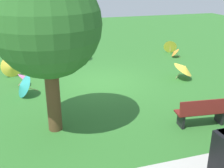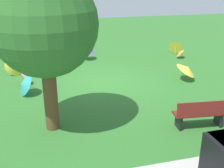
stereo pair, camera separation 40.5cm
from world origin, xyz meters
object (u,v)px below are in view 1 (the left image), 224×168
(parasol_orange_0, at_px, (175,52))
(parasol_purple_2, at_px, (54,65))
(shade_tree, at_px, (47,25))
(parasol_yellow_1, at_px, (184,68))
(parasol_yellow_0, at_px, (170,46))
(parasol_purple_1, at_px, (83,50))
(parasol_teal_0, at_px, (22,86))
(park_bench, at_px, (202,112))
(parasol_yellow_3, at_px, (12,67))
(parasol_pink_2, at_px, (25,77))

(parasol_orange_0, distance_m, parasol_purple_2, 6.82)
(shade_tree, xyz_separation_m, parasol_purple_2, (-0.57, -5.72, -2.81))
(parasol_yellow_1, bearing_deg, shade_tree, 24.62)
(parasol_yellow_0, height_order, parasol_purple_1, parasol_purple_1)
(shade_tree, relative_size, parasol_yellow_0, 5.19)
(parasol_teal_0, height_order, parasol_purple_2, parasol_teal_0)
(parasol_yellow_0, bearing_deg, parasol_purple_2, 11.31)
(parasol_yellow_1, relative_size, parasol_purple_1, 1.15)
(park_bench, bearing_deg, parasol_yellow_3, -48.91)
(shade_tree, bearing_deg, parasol_orange_0, -140.36)
(parasol_pink_2, bearing_deg, parasol_yellow_3, -66.68)
(parasol_purple_1, xyz_separation_m, parasol_purple_2, (1.77, 1.37, -0.29))
(parasol_orange_0, distance_m, parasol_purple_1, 5.14)
(parasol_yellow_0, height_order, parasol_orange_0, parasol_yellow_0)
(parasol_yellow_3, bearing_deg, parasol_yellow_1, 160.41)
(parasol_yellow_1, distance_m, parasol_yellow_3, 7.71)
(park_bench, relative_size, parasol_purple_2, 2.30)
(parasol_yellow_0, bearing_deg, parasol_pink_2, 19.84)
(parasol_orange_0, xyz_separation_m, parasol_purple_1, (5.04, -0.97, 0.26))
(parasol_yellow_0, distance_m, parasol_pink_2, 8.96)
(parasol_orange_0, relative_size, parasol_purple_2, 0.99)
(parasol_yellow_0, bearing_deg, parasol_orange_0, 75.69)
(shade_tree, relative_size, parasol_purple_1, 4.16)
(park_bench, distance_m, parasol_purple_2, 7.78)
(shade_tree, xyz_separation_m, parasol_yellow_0, (-7.64, -7.14, -2.69))
(parasol_pink_2, distance_m, parasol_teal_0, 1.25)
(parasol_yellow_0, distance_m, parasol_yellow_1, 4.72)
(shade_tree, height_order, parasol_teal_0, shade_tree)
(park_bench, distance_m, shade_tree, 5.15)
(parasol_yellow_1, relative_size, parasol_teal_0, 1.23)
(park_bench, xyz_separation_m, parasol_yellow_3, (5.60, -6.42, 0.02))
(parasol_teal_0, bearing_deg, shade_tree, 107.63)
(parasol_orange_0, bearing_deg, parasol_yellow_3, 5.27)
(park_bench, height_order, shade_tree, shade_tree)
(parasol_pink_2, height_order, parasol_teal_0, parasol_teal_0)
(parasol_yellow_1, bearing_deg, parasol_teal_0, -1.06)
(parasol_yellow_1, height_order, parasol_teal_0, parasol_teal_0)
(parasol_pink_2, bearing_deg, shade_tree, 100.90)
(parasol_pink_2, height_order, parasol_yellow_3, parasol_yellow_3)
(park_bench, bearing_deg, parasol_purple_2, -61.47)
(shade_tree, bearing_deg, park_bench, 165.47)
(parasol_purple_1, xyz_separation_m, parasol_teal_0, (3.25, 4.24, -0.13))
(parasol_yellow_0, height_order, parasol_teal_0, parasol_teal_0)
(parasol_purple_1, bearing_deg, parasol_teal_0, 52.52)
(parasol_yellow_1, bearing_deg, parasol_pink_2, -11.47)
(parasol_purple_2, bearing_deg, parasol_yellow_1, 150.88)
(parasol_orange_0, distance_m, parasol_yellow_3, 8.73)
(parasol_teal_0, bearing_deg, parasol_yellow_3, -80.62)
(parasol_purple_2, bearing_deg, parasol_teal_0, 62.71)
(parasol_pink_2, bearing_deg, parasol_yellow_1, 168.53)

